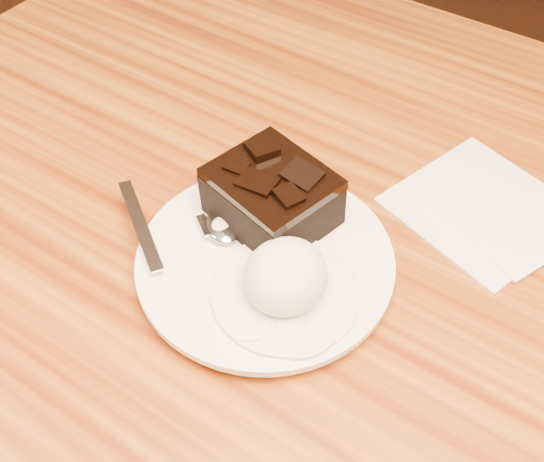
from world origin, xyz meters
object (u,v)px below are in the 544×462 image
Objects in this scene: plate at (265,264)px; ice_cream_scoop at (286,276)px; dining_table at (362,457)px; spoon at (222,228)px; napkin at (482,207)px; brownie at (272,199)px.

ice_cream_scoop reaches higher than plate.
spoon reaches higher than dining_table.
napkin is (0.09, 0.19, -0.04)m from ice_cream_scoop.
dining_table is 12.89× the size of brownie.
spoon is at bearing -124.09° from brownie.
spoon is (-0.15, -0.06, 0.40)m from dining_table.
napkin is at bearing 54.02° from plate.
plate is 1.30× the size of spoon.
dining_table is 0.40m from plate.
ice_cream_scoop is at bearing -32.65° from plate.
ice_cream_scoop is at bearing -48.68° from brownie.
brownie is at bearing -0.56° from spoon.
ice_cream_scoop reaches higher than dining_table.
brownie is at bearing 131.32° from ice_cream_scoop.
dining_table is 0.43m from brownie.
dining_table is 8.75× the size of napkin.
spoon is 0.24m from napkin.
spoon is at bearing -156.86° from dining_table.
napkin is (0.17, 0.16, -0.02)m from spoon.
napkin is at bearing -11.89° from spoon.
ice_cream_scoop is (0.03, -0.02, 0.03)m from plate.
napkin is (0.12, 0.17, -0.01)m from plate.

